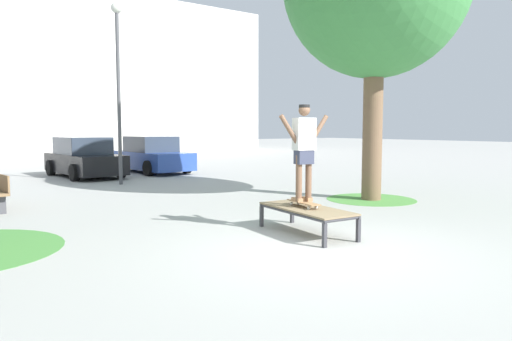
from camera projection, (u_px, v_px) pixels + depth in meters
The scene contains 9 objects.
ground_plane at pixel (322, 250), 7.16m from camera, with size 120.00×120.00×0.00m, color #A8A8A3.
building_facade at pixel (51, 71), 34.43m from camera, with size 34.48×4.00×11.98m, color silver.
skate_box at pixel (307, 210), 8.22m from camera, with size 0.92×1.96×0.46m.
skateboard at pixel (303, 203), 8.28m from camera, with size 0.32×0.82×0.09m.
skater at pixel (304, 146), 8.20m from camera, with size 1.00×0.33×1.69m.
grass_patch_near_right at pixel (371, 199), 12.22m from camera, with size 2.28×2.28×0.01m, color #519342.
car_black at pixel (84, 158), 17.94m from camera, with size 2.16×4.32×1.50m.
car_blue at pixel (152, 156), 19.74m from camera, with size 2.10×4.29×1.50m.
light_post at pixel (118, 66), 15.18m from camera, with size 0.36×0.36×5.83m.
Camera 1 is at (-4.93, -5.11, 1.84)m, focal length 33.20 mm.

